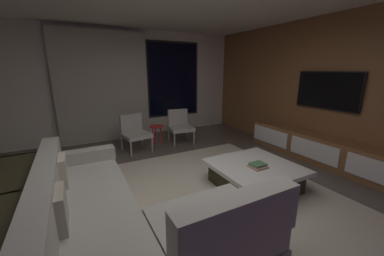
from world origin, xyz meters
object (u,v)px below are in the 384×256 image
object	(u,v)px
side_stool	(156,129)
accent_chair_by_curtain	(134,131)
sectional_couch	(119,218)
accent_chair_near_window	(180,124)
console_table_behind_couch	(4,229)
book_stack_on_coffee_table	(258,166)
media_console	(323,151)
mounted_tv	(327,90)
coffee_table	(254,176)

from	to	relation	value
side_stool	accent_chair_by_curtain	bearing A→B (deg)	-169.10
sectional_couch	accent_chair_by_curtain	world-z (taller)	sectional_couch
accent_chair_near_window	accent_chair_by_curtain	distance (m)	1.12
accent_chair_by_curtain	console_table_behind_couch	xyz separation A→B (m)	(-1.76, -2.55, -0.02)
accent_chair_by_curtain	book_stack_on_coffee_table	bearing A→B (deg)	-65.98
console_table_behind_couch	media_console	bearing A→B (deg)	1.83
media_console	console_table_behind_couch	xyz separation A→B (m)	(-4.66, -0.15, 0.16)
accent_chair_by_curtain	sectional_couch	bearing A→B (deg)	-107.48
media_console	mounted_tv	size ratio (longest dim) A/B	2.59
accent_chair_near_window	mounted_tv	world-z (taller)	mounted_tv
coffee_table	accent_chair_by_curtain	xyz separation A→B (m)	(-1.16, 2.47, 0.25)
accent_chair_by_curtain	media_console	xyz separation A→B (m)	(2.91, -2.41, -0.18)
mounted_tv	console_table_behind_couch	bearing A→B (deg)	-175.91
coffee_table	side_stool	xyz separation A→B (m)	(-0.62, 2.57, 0.19)
book_stack_on_coffee_table	console_table_behind_couch	world-z (taller)	console_table_behind_couch
console_table_behind_couch	accent_chair_by_curtain	bearing A→B (deg)	55.46
accent_chair_near_window	accent_chair_by_curtain	xyz separation A→B (m)	(-1.12, -0.07, 0.00)
sectional_couch	side_stool	distance (m)	3.11
side_stool	media_console	size ratio (longest dim) A/B	0.15
sectional_couch	mounted_tv	bearing A→B (deg)	6.93
accent_chair_by_curtain	console_table_behind_couch	bearing A→B (deg)	-124.54
book_stack_on_coffee_table	console_table_behind_couch	bearing A→B (deg)	-179.86
book_stack_on_coffee_table	sectional_couch	bearing A→B (deg)	-176.01
sectional_couch	media_console	size ratio (longest dim) A/B	0.81
book_stack_on_coffee_table	media_console	world-z (taller)	media_console
media_console	accent_chair_near_window	bearing A→B (deg)	125.85
book_stack_on_coffee_table	side_stool	bearing A→B (deg)	102.76
coffee_table	console_table_behind_couch	distance (m)	2.93
accent_chair_by_curtain	mounted_tv	world-z (taller)	mounted_tv
side_stool	mounted_tv	distance (m)	3.58
book_stack_on_coffee_table	accent_chair_near_window	distance (m)	2.62
sectional_couch	console_table_behind_couch	distance (m)	0.93
book_stack_on_coffee_table	side_stool	world-z (taller)	side_stool
side_stool	sectional_couch	bearing A→B (deg)	-116.35
coffee_table	console_table_behind_couch	world-z (taller)	console_table_behind_couch
sectional_couch	accent_chair_near_window	distance (m)	3.39
media_console	console_table_behind_couch	world-z (taller)	console_table_behind_couch
accent_chair_by_curtain	console_table_behind_couch	distance (m)	3.10
media_console	side_stool	bearing A→B (deg)	133.38
media_console	coffee_table	bearing A→B (deg)	-177.89
book_stack_on_coffee_table	side_stool	size ratio (longest dim) A/B	0.51
sectional_couch	book_stack_on_coffee_table	world-z (taller)	sectional_couch
side_stool	console_table_behind_couch	distance (m)	3.51
mounted_tv	console_table_behind_couch	xyz separation A→B (m)	(-4.85, -0.35, -0.93)
coffee_table	mounted_tv	xyz separation A→B (m)	(1.93, 0.26, 1.16)
sectional_couch	accent_chair_by_curtain	xyz separation A→B (m)	(0.85, 2.69, 0.14)
coffee_table	mounted_tv	distance (m)	2.27
book_stack_on_coffee_table	accent_chair_by_curtain	world-z (taller)	accent_chair_by_curtain
coffee_table	console_table_behind_couch	xyz separation A→B (m)	(-2.92, -0.08, 0.23)
coffee_table	accent_chair_near_window	size ratio (longest dim) A/B	1.49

